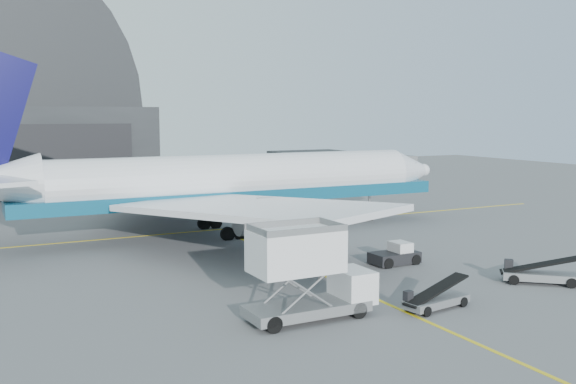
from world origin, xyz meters
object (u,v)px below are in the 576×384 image
catering_truck (306,274)px  airliner (220,183)px  pushback_tug (396,256)px  belt_loader_a (435,300)px  belt_loader_b (540,274)px

catering_truck → airliner: bearing=78.4°
airliner → pushback_tug: 19.01m
catering_truck → belt_loader_a: (7.42, -1.65, -1.95)m
airliner → belt_loader_b: 28.90m
catering_truck → belt_loader_a: 7.85m
catering_truck → belt_loader_a: bearing=-13.3°
catering_truck → belt_loader_b: (17.12, -0.35, -1.88)m
catering_truck → belt_loader_a: catering_truck is taller
catering_truck → pushback_tug: bearing=34.1°
airliner → belt_loader_a: 27.59m
pushback_tug → belt_loader_a: size_ratio=0.79×
airliner → belt_loader_a: bearing=-84.6°
airliner → belt_loader_a: (2.55, -27.15, -4.20)m
belt_loader_b → pushback_tug: bearing=160.7°
belt_loader_a → belt_loader_b: 9.79m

